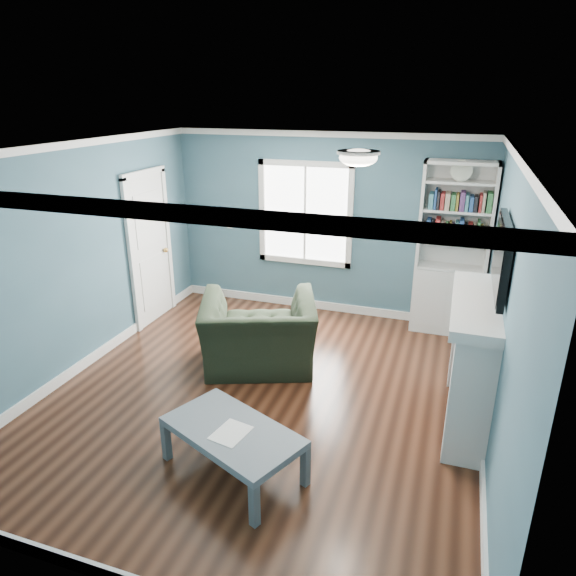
% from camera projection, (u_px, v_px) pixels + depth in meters
% --- Properties ---
extents(floor, '(5.00, 5.00, 0.00)m').
position_uv_depth(floor, '(264.00, 393.00, 5.61)').
color(floor, black).
rests_on(floor, ground).
extents(room_walls, '(5.00, 5.00, 5.00)m').
position_uv_depth(room_walls, '(261.00, 255.00, 5.04)').
color(room_walls, '#355867').
rests_on(room_walls, ground).
extents(trim, '(4.50, 5.00, 2.60)m').
position_uv_depth(trim, '(262.00, 288.00, 5.17)').
color(trim, white).
rests_on(trim, ground).
extents(window, '(1.40, 0.06, 1.50)m').
position_uv_depth(window, '(305.00, 214.00, 7.38)').
color(window, white).
rests_on(window, room_walls).
extents(bookshelf, '(0.90, 0.35, 2.31)m').
position_uv_depth(bookshelf, '(450.00, 267.00, 6.79)').
color(bookshelf, silver).
rests_on(bookshelf, ground).
extents(fireplace, '(0.44, 1.58, 1.30)m').
position_uv_depth(fireplace, '(472.00, 364.00, 4.94)').
color(fireplace, black).
rests_on(fireplace, ground).
extents(tv, '(0.06, 1.10, 0.65)m').
position_uv_depth(tv, '(502.00, 257.00, 4.51)').
color(tv, black).
rests_on(tv, fireplace).
extents(door, '(0.12, 0.98, 2.17)m').
position_uv_depth(door, '(150.00, 247.00, 7.13)').
color(door, silver).
rests_on(door, ground).
extents(ceiling_fixture, '(0.38, 0.38, 0.15)m').
position_uv_depth(ceiling_fixture, '(358.00, 157.00, 4.52)').
color(ceiling_fixture, white).
rests_on(ceiling_fixture, room_walls).
extents(light_switch, '(0.08, 0.01, 0.12)m').
position_uv_depth(light_switch, '(230.00, 224.00, 7.83)').
color(light_switch, white).
rests_on(light_switch, room_walls).
extents(recliner, '(1.52, 1.26, 1.14)m').
position_uv_depth(recliner, '(259.00, 322.00, 5.98)').
color(recliner, black).
rests_on(recliner, ground).
extents(coffee_table, '(1.35, 1.08, 0.43)m').
position_uv_depth(coffee_table, '(232.00, 435.00, 4.32)').
color(coffee_table, '#4D575D').
rests_on(coffee_table, ground).
extents(paper_sheet, '(0.31, 0.36, 0.00)m').
position_uv_depth(paper_sheet, '(231.00, 433.00, 4.25)').
color(paper_sheet, white).
rests_on(paper_sheet, coffee_table).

